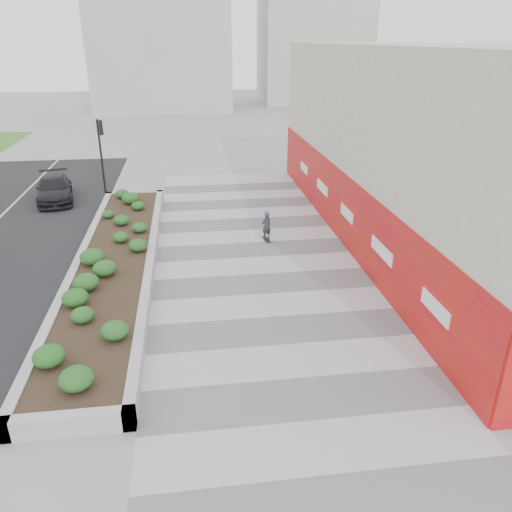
# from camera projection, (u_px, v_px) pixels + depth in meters

# --- Properties ---
(ground) EXTENTS (160.00, 160.00, 0.00)m
(ground) POSITION_uv_depth(u_px,v_px,m) (291.00, 365.00, 13.65)
(ground) COLOR gray
(ground) RESTS_ON ground
(walkway) EXTENTS (8.00, 36.00, 0.01)m
(walkway) POSITION_uv_depth(u_px,v_px,m) (273.00, 311.00, 16.37)
(walkway) COLOR #A8A8AD
(walkway) RESTS_ON ground
(building) EXTENTS (6.04, 24.08, 8.00)m
(building) POSITION_uv_depth(u_px,v_px,m) (414.00, 147.00, 21.07)
(building) COLOR #B8AF9D
(building) RESTS_ON ground
(planter) EXTENTS (3.00, 18.00, 0.90)m
(planter) POSITION_uv_depth(u_px,v_px,m) (115.00, 259.00, 19.16)
(planter) COLOR #9E9EA0
(planter) RESTS_ON ground
(traffic_signal_near) EXTENTS (0.33, 0.28, 4.20)m
(traffic_signal_near) POSITION_uv_depth(u_px,v_px,m) (101.00, 146.00, 27.54)
(traffic_signal_near) COLOR black
(traffic_signal_near) RESTS_ON ground
(distant_bldg_north_l) EXTENTS (16.00, 12.00, 20.00)m
(distant_bldg_north_l) POSITION_uv_depth(u_px,v_px,m) (160.00, 22.00, 58.95)
(distant_bldg_north_l) COLOR #ADAAA3
(distant_bldg_north_l) RESTS_ON ground
(distant_bldg_north_r) EXTENTS (14.00, 10.00, 24.00)m
(distant_bldg_north_r) POSITION_uv_depth(u_px,v_px,m) (315.00, 7.00, 65.17)
(distant_bldg_north_r) COLOR #ADAAA3
(distant_bldg_north_r) RESTS_ON ground
(manhole_cover) EXTENTS (0.44, 0.44, 0.01)m
(manhole_cover) POSITION_uv_depth(u_px,v_px,m) (288.00, 310.00, 16.44)
(manhole_cover) COLOR #595654
(manhole_cover) RESTS_ON ground
(skateboarder) EXTENTS (0.53, 0.74, 1.37)m
(skateboarder) POSITION_uv_depth(u_px,v_px,m) (266.00, 226.00, 21.78)
(skateboarder) COLOR beige
(skateboarder) RESTS_ON ground
(car_dark) EXTENTS (2.71, 4.76, 1.30)m
(car_dark) POSITION_uv_depth(u_px,v_px,m) (54.00, 189.00, 27.26)
(car_dark) COLOR black
(car_dark) RESTS_ON ground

